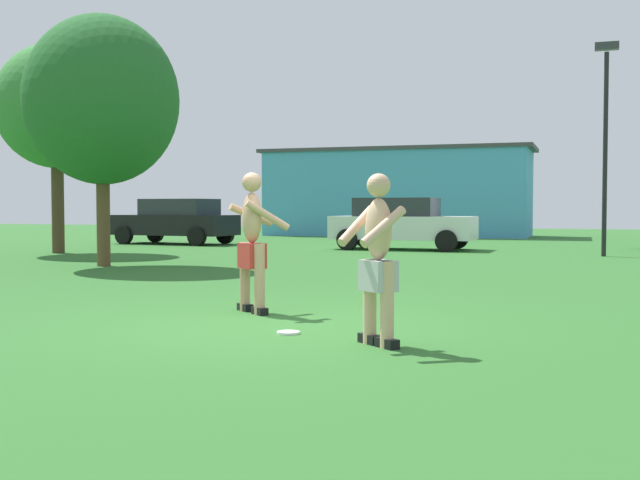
% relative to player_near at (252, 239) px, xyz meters
% --- Properties ---
extents(ground_plane, '(80.00, 80.00, 0.00)m').
position_rel_player_near_xyz_m(ground_plane, '(0.61, -0.86, -0.92)').
color(ground_plane, '#2D6628').
extents(player_near, '(0.84, 0.72, 1.74)m').
position_rel_player_near_xyz_m(player_near, '(0.00, 0.00, 0.00)').
color(player_near, black).
rests_on(player_near, ground_plane).
extents(player_in_gray, '(0.65, 0.77, 1.63)m').
position_rel_player_near_xyz_m(player_in_gray, '(2.05, -1.74, -0.07)').
color(player_in_gray, black).
rests_on(player_in_gray, ground_plane).
extents(frisbee, '(0.24, 0.24, 0.03)m').
position_rel_player_near_xyz_m(frisbee, '(1.00, -1.36, -0.91)').
color(frisbee, white).
rests_on(frisbee, ground_plane).
extents(car_black_mid_lot, '(4.46, 2.37, 1.58)m').
position_rel_player_near_xyz_m(car_black_mid_lot, '(-9.74, 15.45, -0.10)').
color(car_black_mid_lot, black).
rests_on(car_black_mid_lot, ground_plane).
extents(car_white_far_end, '(4.34, 2.10, 1.58)m').
position_rel_player_near_xyz_m(car_white_far_end, '(-1.47, 14.60, -0.10)').
color(car_white_far_end, white).
rests_on(car_white_far_end, ground_plane).
extents(lamp_post, '(0.60, 0.24, 5.60)m').
position_rel_player_near_xyz_m(lamp_post, '(4.34, 13.06, 2.52)').
color(lamp_post, black).
rests_on(lamp_post, ground_plane).
extents(outbuilding_behind_lot, '(12.01, 4.16, 3.89)m').
position_rel_player_near_xyz_m(outbuilding_behind_lot, '(-4.18, 25.59, 1.03)').
color(outbuilding_behind_lot, '#4C9ED1').
rests_on(outbuilding_behind_lot, ground_plane).
extents(tree_left_field, '(3.36, 3.36, 5.50)m').
position_rel_player_near_xyz_m(tree_left_field, '(-6.19, 5.90, 2.72)').
color(tree_left_field, brown).
rests_on(tree_left_field, ground_plane).
extents(tree_right_field, '(3.38, 3.38, 5.88)m').
position_rel_player_near_xyz_m(tree_right_field, '(-10.24, 9.64, 3.19)').
color(tree_right_field, '#4C3823').
rests_on(tree_right_field, ground_plane).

